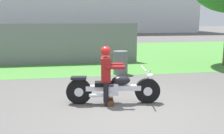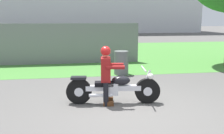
% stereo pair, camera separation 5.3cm
% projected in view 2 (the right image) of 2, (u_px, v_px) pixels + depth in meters
% --- Properties ---
extents(ground, '(120.00, 120.00, 0.00)m').
position_uv_depth(ground, '(130.00, 113.00, 5.46)').
color(ground, '#565451').
extents(grass_verge, '(60.00, 12.00, 0.01)m').
position_uv_depth(grass_verge, '(92.00, 53.00, 14.76)').
color(grass_verge, '#478438').
rests_on(grass_verge, ground).
extents(motorcycle_lead, '(2.23, 0.66, 0.86)m').
position_uv_depth(motorcycle_lead, '(114.00, 88.00, 6.02)').
color(motorcycle_lead, black).
rests_on(motorcycle_lead, ground).
extents(rider_lead, '(0.59, 0.51, 1.38)m').
position_uv_depth(rider_lead, '(106.00, 71.00, 5.94)').
color(rider_lead, black).
rests_on(rider_lead, ground).
extents(trash_can, '(0.52, 0.52, 0.86)m').
position_uv_depth(trash_can, '(121.00, 63.00, 9.19)').
color(trash_can, '#595E5B').
rests_on(trash_can, ground).
extents(fence_segment, '(7.00, 0.06, 1.80)m').
position_uv_depth(fence_segment, '(61.00, 44.00, 11.25)').
color(fence_segment, slate).
rests_on(fence_segment, ground).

